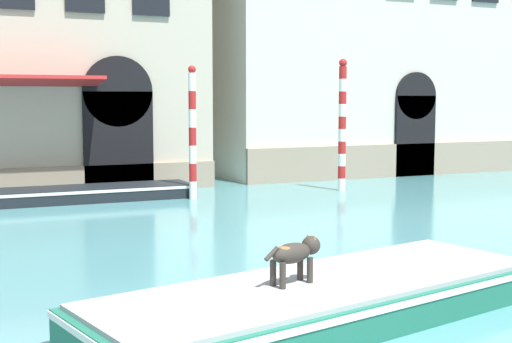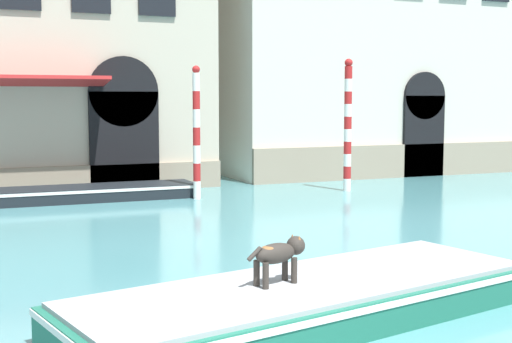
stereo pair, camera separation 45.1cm
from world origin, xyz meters
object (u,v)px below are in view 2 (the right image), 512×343
Objects in this scene: boat_moored_near_palazzo at (79,193)px; mooring_pole_2 at (348,125)px; mooring_pole_0 at (197,132)px; dog_on_deck at (280,253)px; boat_foreground at (309,299)px.

mooring_pole_2 is at bearing -7.15° from boat_moored_near_palazzo.
mooring_pole_0 is at bearing -16.49° from boat_moored_near_palazzo.
mooring_pole_0 is at bearing 62.26° from dog_on_deck.
mooring_pole_2 is (8.00, -1.07, 1.84)m from boat_moored_near_palazzo.
dog_on_deck is 13.34m from mooring_pole_2.
dog_on_deck reaches higher than boat_moored_near_palazzo.
mooring_pole_2 is at bearing -1.25° from mooring_pole_0.
mooring_pole_2 is (7.35, 11.08, 1.14)m from dog_on_deck.
mooring_pole_0 is at bearing 178.75° from mooring_pole_2.
boat_foreground is 0.76m from dog_on_deck.
mooring_pole_2 reaches higher than boat_foreground.
dog_on_deck is 0.23× the size of mooring_pole_0.
mooring_pole_0 reaches higher than boat_foreground.
dog_on_deck reaches higher than boat_foreground.
boat_foreground is 1.04× the size of boat_moored_near_palazzo.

